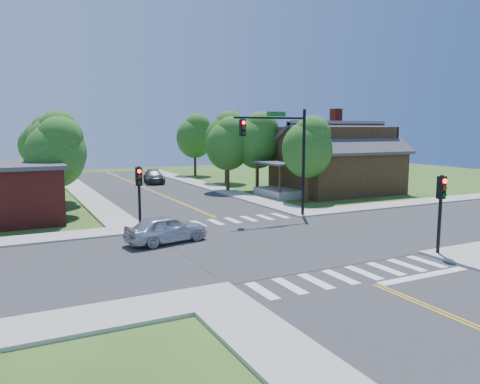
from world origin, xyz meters
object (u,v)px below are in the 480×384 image
signal_pole_nw (139,186)px  signal_mast_ne (282,145)px  signal_pole_se (441,200)px  car_silver (166,229)px  house_ne (336,157)px  car_dgrey (154,177)px

signal_pole_nw → signal_mast_ne: bearing=0.1°
signal_pole_se → signal_mast_ne: bearing=98.6°
signal_pole_nw → car_silver: size_ratio=0.84×
signal_pole_nw → house_ne: bearing=22.7°
signal_pole_se → car_dgrey: size_ratio=0.74×
car_dgrey → car_silver: bearing=-95.1°
car_dgrey → signal_mast_ne: bearing=-75.5°
signal_pole_nw → house_ne: (20.71, 8.66, 0.67)m
car_silver → car_dgrey: 27.40m
signal_mast_ne → car_dgrey: signal_mast_ne is taller
signal_mast_ne → house_ne: bearing=37.7°
car_silver → car_dgrey: bearing=-25.7°
signal_mast_ne → signal_pole_nw: size_ratio=1.89×
house_ne → signal_mast_ne: bearing=-142.3°
house_ne → car_silver: bearing=-149.6°
signal_pole_se → signal_pole_nw: 15.84m
signal_pole_se → house_ne: size_ratio=0.29×
signal_pole_se → car_silver: 13.48m
signal_pole_se → house_ne: house_ne is taller
signal_mast_ne → house_ne: signal_mast_ne is taller
signal_pole_se → signal_pole_nw: same height
signal_mast_ne → house_ne: size_ratio=0.55×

